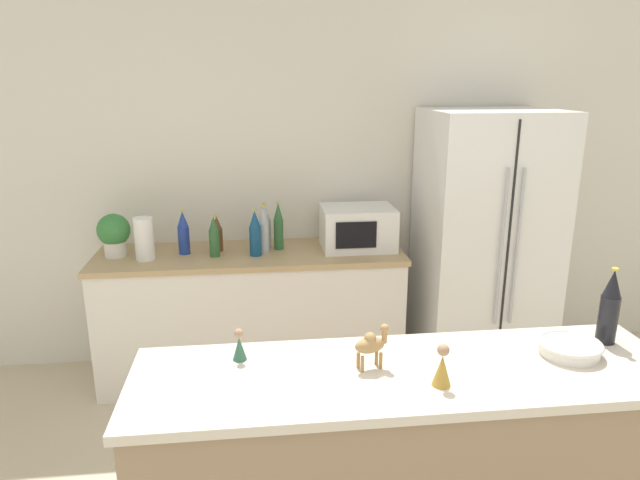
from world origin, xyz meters
The scene contains 18 objects.
wall_back centered at (0.00, 2.73, 1.27)m, with size 8.00×0.06×2.55m.
back_counter centered at (-0.41, 2.40, 0.44)m, with size 2.01×0.63×0.88m.
refrigerator centered at (1.17, 2.32, 0.90)m, with size 0.84×0.74×1.80m.
potted_plant centered at (-1.27, 2.41, 1.04)m, with size 0.21×0.21×0.28m.
paper_towel_roll centered at (-1.07, 2.32, 1.02)m, with size 0.12×0.12×0.27m.
microwave centered at (0.31, 2.42, 1.02)m, with size 0.48×0.37×0.28m.
back_bottle_0 centered at (-0.83, 2.42, 1.02)m, with size 0.07×0.07×0.29m.
back_bottle_1 centered at (-0.63, 2.34, 1.01)m, with size 0.07×0.07×0.27m.
back_bottle_2 centered at (-0.32, 2.40, 1.03)m, with size 0.08×0.08×0.31m.
back_bottle_3 centered at (-0.22, 2.45, 1.04)m, with size 0.06×0.06×0.33m.
back_bottle_4 centered at (-0.30, 2.49, 1.03)m, with size 0.08×0.08×0.31m.
back_bottle_5 centered at (-0.37, 2.33, 1.03)m, with size 0.08×0.08×0.31m.
back_bottle_6 centered at (-0.62, 2.46, 1.00)m, with size 0.07×0.07×0.24m.
wine_bottle centered at (0.98, 0.67, 1.15)m, with size 0.07×0.07×0.31m.
fruit_bowl centered at (0.78, 0.59, 1.03)m, with size 0.23×0.23×0.05m.
camel_figurine centered at (0.02, 0.58, 1.09)m, with size 0.13×0.08×0.16m.
wise_man_figurine_blue centered at (-0.44, 0.69, 1.05)m, with size 0.05×0.05×0.12m.
wise_man_figurine_crimson centered at (0.23, 0.43, 1.06)m, with size 0.06×0.06×0.15m.
Camera 1 is at (-0.37, -1.22, 2.00)m, focal length 32.00 mm.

